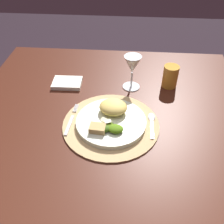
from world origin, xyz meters
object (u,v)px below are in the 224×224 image
Objects in this scene: dining_table at (108,144)px; fork at (71,121)px; wine_glass at (132,66)px; napkin at (67,83)px; spoon at (152,120)px; amber_tumbler at (170,76)px; dinner_plate at (111,122)px.

fork is (-0.14, -0.05, 0.17)m from dining_table.
napkin is at bearing -179.13° from wine_glass.
napkin is (-0.20, 0.20, 0.17)m from dining_table.
fork is at bearing -74.69° from napkin.
fork is 1.24× the size of spoon.
fork is at bearing -161.31° from dining_table.
spoon is at bearing -30.70° from napkin.
wine_glass is 1.54× the size of amber_tumbler.
amber_tumbler reaches higher than dining_table.
amber_tumbler is (0.24, 0.27, 0.03)m from dinner_plate.
wine_glass reaches higher than napkin.
wine_glass reaches higher than dinner_plate.
amber_tumbler reaches higher than dinner_plate.
spoon reaches higher than fork.
dinner_plate is at bearing -169.77° from spoon.
spoon is at bearing 4.71° from fork.
spoon is (0.17, -0.02, 0.17)m from dining_table.
fork is 1.35× the size of napkin.
napkin is at bearing 149.30° from spoon.
napkin is 0.30m from wine_glass.
wine_glass is (0.29, 0.00, 0.10)m from napkin.
wine_glass is (0.08, 0.20, 0.27)m from dining_table.
dinner_plate is 0.36m from amber_tumbler.
wine_glass is at bearing 67.22° from dining_table.
spoon is (0.15, 0.03, -0.01)m from dinner_plate.
wine_glass is at bearing -172.26° from amber_tumbler.
napkin reaches higher than dining_table.
fork is 1.14× the size of wine_glass.
amber_tumbler is (0.39, 0.27, 0.04)m from fork.
amber_tumbler is at bearing 48.96° from dinner_plate.
fork is (-0.15, 0.00, -0.01)m from dinner_plate.
amber_tumbler reaches higher than napkin.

